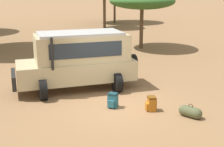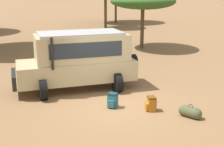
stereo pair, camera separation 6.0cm
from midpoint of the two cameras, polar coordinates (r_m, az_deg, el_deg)
The scene contains 6 objects.
ground_plane at distance 11.64m, azimuth 0.68°, elevation -5.82°, with size 320.00×320.00×0.00m, color olive.
safari_vehicle at distance 13.28m, azimuth -5.99°, elevation 2.65°, with size 5.38×2.82×2.44m.
backpack_beside_front_wheel at distance 11.35m, azimuth 0.25°, elevation -4.96°, with size 0.43×0.44×0.55m.
backpack_cluster_center at distance 11.15m, azimuth 7.31°, elevation -5.54°, with size 0.40×0.37×0.53m.
duffel_bag_low_black_case at distance 10.90m, azimuth 14.25°, elevation -6.82°, with size 0.62×0.76×0.47m.
acacia_tree_right_mid at distance 22.14m, azimuth 5.75°, elevation 12.99°, with size 4.49×4.73×3.85m.
Camera 2 is at (-3.17, -10.37, 4.25)m, focal length 50.00 mm.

